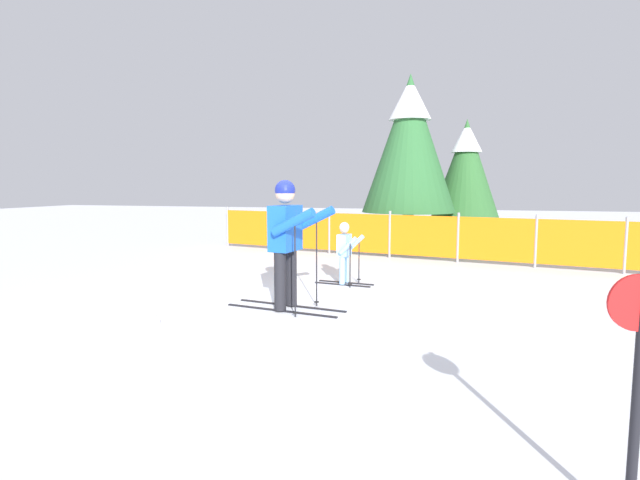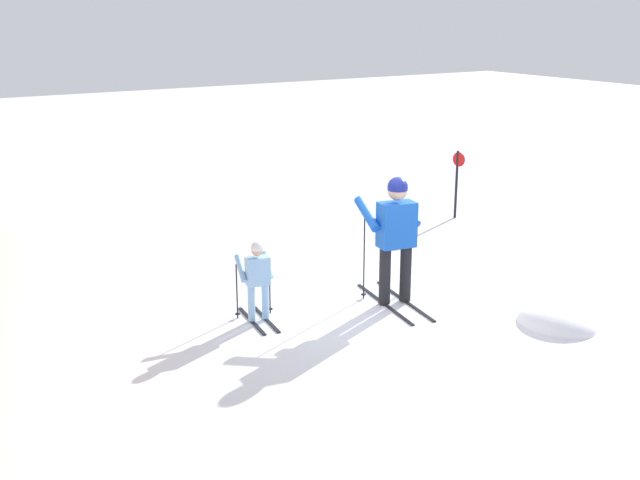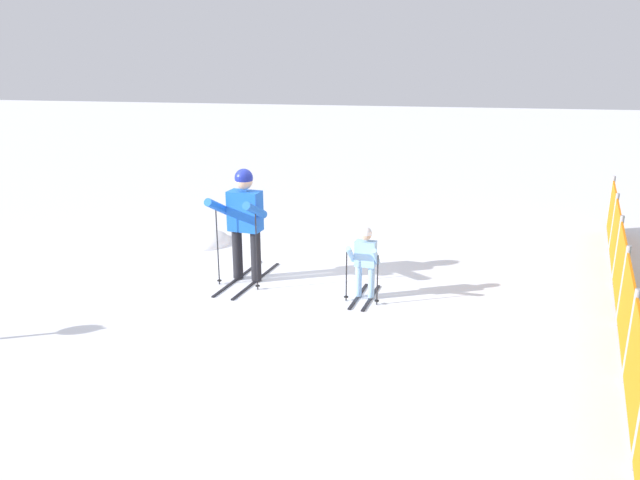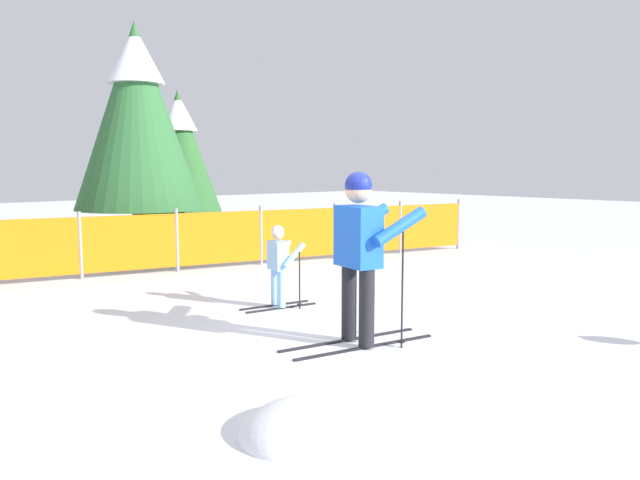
% 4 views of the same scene
% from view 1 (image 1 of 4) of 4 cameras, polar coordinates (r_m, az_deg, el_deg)
% --- Properties ---
extents(ground_plane, '(60.00, 60.00, 0.00)m').
position_cam_1_polar(ground_plane, '(7.24, -4.36, -7.57)').
color(ground_plane, white).
extents(skier_adult, '(1.74, 0.85, 1.80)m').
position_cam_1_polar(skier_adult, '(6.90, -3.75, 0.89)').
color(skier_adult, black).
rests_on(skier_adult, ground_plane).
extents(skier_child, '(1.05, 0.53, 1.09)m').
position_cam_1_polar(skier_child, '(8.69, 2.89, -0.97)').
color(skier_child, black).
rests_on(skier_child, ground_plane).
extents(safety_fence, '(11.06, 2.49, 1.12)m').
position_cam_1_polar(safety_fence, '(11.78, 11.67, 0.46)').
color(safety_fence, gray).
rests_on(safety_fence, ground_plane).
extents(conifer_far, '(2.53, 2.53, 4.70)m').
position_cam_1_polar(conifer_far, '(13.96, 10.19, 11.02)').
color(conifer_far, '#4C3823').
rests_on(conifer_far, ground_plane).
extents(conifer_near, '(1.94, 1.94, 3.60)m').
position_cam_1_polar(conifer_near, '(15.02, 16.34, 7.92)').
color(conifer_near, '#4C3823').
rests_on(conifer_near, ground_plane).
extents(trail_marker, '(0.28, 0.07, 1.33)m').
position_cam_1_polar(trail_marker, '(2.96, 32.49, -12.54)').
color(trail_marker, black).
rests_on(trail_marker, ground_plane).
extents(snow_mound, '(1.08, 0.92, 0.43)m').
position_cam_1_polar(snow_mound, '(6.76, -22.14, -9.02)').
color(snow_mound, white).
rests_on(snow_mound, ground_plane).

